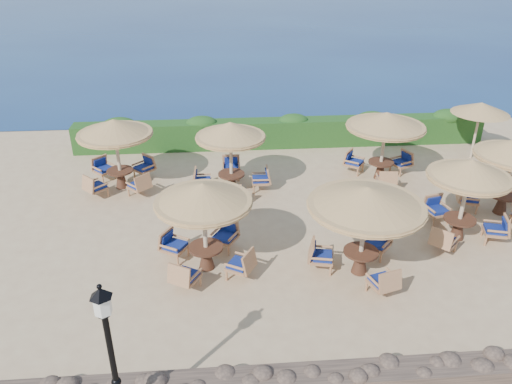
# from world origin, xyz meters

# --- Properties ---
(ground) EXTENTS (120.00, 120.00, 0.00)m
(ground) POSITION_xyz_m (0.00, 0.00, 0.00)
(ground) COLOR tan
(ground) RESTS_ON ground
(hedge) EXTENTS (18.00, 0.90, 1.20)m
(hedge) POSITION_xyz_m (0.00, 7.20, 0.60)
(hedge) COLOR #184014
(hedge) RESTS_ON ground
(stone_wall) EXTENTS (15.00, 0.65, 0.44)m
(stone_wall) POSITION_xyz_m (0.00, -6.20, 0.22)
(stone_wall) COLOR brown
(stone_wall) RESTS_ON ground
(lamp_post) EXTENTS (0.44, 0.44, 3.31)m
(lamp_post) POSITION_xyz_m (-4.80, -6.80, 1.55)
(lamp_post) COLOR black
(lamp_post) RESTS_ON ground
(extra_parasol) EXTENTS (2.30, 2.30, 2.41)m
(extra_parasol) POSITION_xyz_m (7.80, 5.20, 2.17)
(extra_parasol) COLOR #C8AF8D
(extra_parasol) RESTS_ON ground
(cafe_set_0) EXTENTS (2.77, 2.77, 2.65)m
(cafe_set_0) POSITION_xyz_m (-3.26, -1.77, 1.78)
(cafe_set_0) COLOR #C8AF8D
(cafe_set_0) RESTS_ON ground
(cafe_set_1) EXTENTS (3.12, 3.12, 2.65)m
(cafe_set_1) POSITION_xyz_m (0.97, -2.32, 1.98)
(cafe_set_1) COLOR #C8AF8D
(cafe_set_1) RESTS_ON ground
(cafe_set_2) EXTENTS (2.69, 2.67, 2.65)m
(cafe_set_2) POSITION_xyz_m (4.44, -0.84, 1.82)
(cafe_set_2) COLOR #C8AF8D
(cafe_set_2) RESTS_ON ground
(cafe_set_3) EXTENTS (2.68, 2.68, 2.65)m
(cafe_set_3) POSITION_xyz_m (-6.45, 3.56, 1.79)
(cafe_set_3) COLOR #C8AF8D
(cafe_set_3) RESTS_ON ground
(cafe_set_4) EXTENTS (2.82, 2.82, 2.65)m
(cafe_set_4) POSITION_xyz_m (-2.38, 2.94, 1.73)
(cafe_set_4) COLOR #C8AF8D
(cafe_set_4) RESTS_ON ground
(cafe_set_5) EXTENTS (2.93, 2.93, 2.65)m
(cafe_set_5) POSITION_xyz_m (3.35, 3.55, 1.94)
(cafe_set_5) COLOR #C8AF8D
(cafe_set_5) RESTS_ON ground
(cafe_set_6) EXTENTS (2.71, 2.70, 2.65)m
(cafe_set_6) POSITION_xyz_m (6.60, 0.58, 1.84)
(cafe_set_6) COLOR #C8AF8D
(cafe_set_6) RESTS_ON ground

